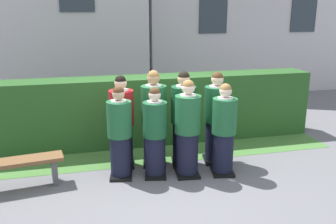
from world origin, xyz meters
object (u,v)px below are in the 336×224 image
student_front_row_1 (155,135)px  student_in_red_blazer (122,124)px  student_front_row_0 (120,135)px  wooden_bench (17,168)px  student_rear_row_2 (183,121)px  student_rear_row_3 (216,120)px  student_front_row_2 (188,131)px  student_rear_row_1 (154,121)px  student_front_row_3 (224,132)px

student_front_row_1 → student_in_red_blazer: (-0.48, 0.57, 0.06)m
student_in_red_blazer → student_front_row_1: bearing=-50.2°
student_front_row_0 → wooden_bench: (-1.62, -0.04, -0.39)m
student_front_row_0 → student_rear_row_2: student_rear_row_2 is taller
student_front_row_1 → student_in_red_blazer: student_in_red_blazer is taller
student_front_row_1 → student_rear_row_3: bearing=15.7°
student_front_row_2 → student_rear_row_2: size_ratio=0.96×
student_rear_row_1 → student_rear_row_2: (0.51, -0.11, -0.01)m
student_front_row_1 → student_rear_row_1: bearing=80.2°
student_front_row_3 → student_in_red_blazer: 1.79m
student_front_row_0 → student_front_row_1: student_front_row_0 is taller
student_rear_row_3 → wooden_bench: size_ratio=1.17×
student_front_row_1 → student_front_row_3: bearing=-8.7°
student_front_row_0 → student_front_row_3: size_ratio=0.99×
student_front_row_0 → student_rear_row_1: size_ratio=0.90×
student_in_red_blazer → wooden_bench: student_in_red_blazer is taller
student_front_row_2 → student_rear_row_2: bearing=82.2°
student_rear_row_1 → student_in_red_blazer: bearing=173.0°
student_front_row_2 → student_rear_row_2: 0.48m
student_front_row_2 → student_in_red_blazer: size_ratio=1.00×
student_front_row_0 → student_in_red_blazer: student_in_red_blazer is taller
student_front_row_2 → student_front_row_0: bearing=170.0°
student_front_row_0 → student_in_red_blazer: bearing=78.5°
student_in_red_blazer → wooden_bench: 1.84m
student_front_row_0 → wooden_bench: size_ratio=1.09×
student_in_red_blazer → student_rear_row_2: bearing=-9.7°
student_front_row_2 → wooden_bench: bearing=176.7°
student_front_row_2 → student_front_row_3: (0.61, -0.08, -0.04)m
student_front_row_2 → student_rear_row_3: bearing=32.8°
student_rear_row_2 → wooden_bench: 2.85m
student_front_row_0 → student_in_red_blazer: 0.48m
student_front_row_3 → student_rear_row_1: size_ratio=0.91×
student_rear_row_2 → student_front_row_2: bearing=-97.8°
student_rear_row_3 → wooden_bench: student_rear_row_3 is taller
student_in_red_blazer → student_rear_row_3: bearing=-7.9°
student_front_row_2 → student_rear_row_1: student_rear_row_1 is taller
student_front_row_2 → student_rear_row_3: 0.79m
student_in_red_blazer → student_rear_row_2: student_rear_row_2 is taller
student_rear_row_1 → student_front_row_1: bearing=-99.8°
student_rear_row_1 → student_rear_row_2: size_ratio=1.01×
student_in_red_blazer → wooden_bench: bearing=-163.5°
student_front_row_2 → student_rear_row_3: (0.67, 0.43, 0.02)m
student_front_row_0 → student_front_row_1: 0.58m
student_front_row_0 → student_front_row_1: size_ratio=1.02×
student_front_row_0 → student_rear_row_1: (0.66, 0.40, 0.08)m
student_front_row_2 → wooden_bench: 2.77m
wooden_bench → student_rear_row_2: bearing=6.6°
student_in_red_blazer → student_rear_row_2: size_ratio=0.96×
student_front_row_3 → student_rear_row_1: (-1.06, 0.68, 0.08)m
student_front_row_0 → student_front_row_2: bearing=-10.0°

